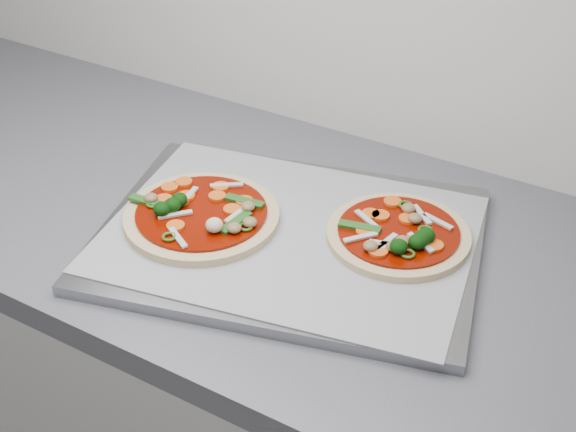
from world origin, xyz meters
The scene contains 5 objects.
base_cabinet centered at (0.00, 1.30, 0.43)m, with size 3.60×0.60×0.86m, color #B5B6B3.
baking_tray centered at (0.66, 1.28, 0.91)m, with size 0.51×0.38×0.02m, color gray.
parchment centered at (0.66, 1.28, 0.92)m, with size 0.49×0.36×0.00m, color gray.
pizza_left centered at (0.53, 1.24, 0.93)m, with size 0.30×0.30×0.04m.
pizza_right centered at (0.79, 1.34, 0.93)m, with size 0.23×0.23×0.03m.
Camera 1 is at (1.11, 0.51, 1.56)m, focal length 50.00 mm.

